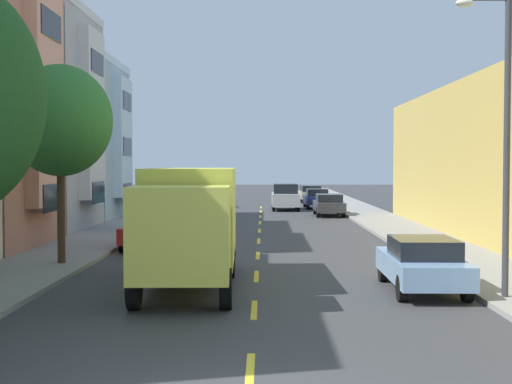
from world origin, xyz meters
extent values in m
plane|color=#38383A|center=(0.00, 30.00, 0.00)|extent=(160.00, 160.00, 0.00)
cube|color=gray|center=(-7.10, 28.00, 0.07)|extent=(3.20, 120.00, 0.14)
cube|color=gray|center=(7.10, 28.00, 0.07)|extent=(3.20, 120.00, 0.14)
cube|color=yellow|center=(0.00, 2.00, 0.00)|extent=(0.14, 2.20, 0.01)
cube|color=yellow|center=(0.00, 7.00, 0.00)|extent=(0.14, 2.20, 0.01)
cube|color=yellow|center=(0.00, 12.00, 0.00)|extent=(0.14, 2.20, 0.01)
cube|color=yellow|center=(0.00, 17.00, 0.00)|extent=(0.14, 2.20, 0.01)
cube|color=yellow|center=(0.00, 22.00, 0.00)|extent=(0.14, 2.20, 0.01)
cube|color=yellow|center=(0.00, 27.00, 0.00)|extent=(0.14, 2.20, 0.01)
cube|color=yellow|center=(0.00, 32.00, 0.00)|extent=(0.14, 2.20, 0.01)
cube|color=yellow|center=(0.00, 37.00, 0.00)|extent=(0.14, 2.20, 0.01)
cube|color=yellow|center=(0.00, 42.00, 0.00)|extent=(0.14, 2.20, 0.01)
cube|color=yellow|center=(0.00, 47.00, 0.00)|extent=(0.14, 2.20, 0.01)
cube|color=#E19B83|center=(-8.42, 18.97, 6.13)|extent=(0.55, 3.46, 8.85)
cube|color=#1E232D|center=(-8.13, 18.97, 2.04)|extent=(0.04, 2.63, 1.10)
cube|color=#1E232D|center=(-8.13, 18.97, 5.45)|extent=(0.04, 2.63, 1.10)
cube|color=#1E232D|center=(-8.13, 18.97, 8.85)|extent=(0.04, 2.63, 1.10)
cube|color=silver|center=(-8.95, 26.87, 11.06)|extent=(0.60, 7.69, 0.44)
cube|color=silver|center=(-8.42, 26.87, 5.85)|extent=(0.55, 3.46, 8.45)
cube|color=#1E232D|center=(-8.13, 26.87, 1.95)|extent=(0.04, 2.63, 1.10)
cube|color=#1E232D|center=(-8.13, 26.87, 5.20)|extent=(0.04, 2.63, 1.10)
cube|color=#1E232D|center=(-8.13, 26.87, 8.45)|extent=(0.04, 2.63, 1.10)
cube|color=#9EB7CC|center=(-14.97, 34.76, 4.62)|extent=(12.53, 7.69, 9.24)
cube|color=#CAE7FE|center=(-8.95, 34.76, 9.46)|extent=(0.60, 7.69, 0.44)
cube|color=#CAE7FE|center=(-8.42, 34.76, 4.99)|extent=(0.55, 3.46, 7.21)
cube|color=#1E232D|center=(-8.13, 34.76, 1.66)|extent=(0.04, 2.63, 1.10)
cube|color=#1E232D|center=(-8.13, 34.76, 4.44)|extent=(0.04, 2.63, 1.10)
cube|color=#1E232D|center=(-8.13, 34.76, 7.21)|extent=(0.04, 2.63, 1.10)
cylinder|color=#47331E|center=(-6.40, 13.90, 1.78)|extent=(0.26, 0.26, 3.29)
ellipsoid|color=#2D6B2D|center=(-6.40, 13.90, 4.79)|extent=(3.38, 3.38, 3.64)
cylinder|color=#38383D|center=(6.10, 7.95, 3.82)|extent=(0.16, 0.16, 7.35)
ellipsoid|color=silver|center=(5.05, 7.95, 7.24)|extent=(0.44, 0.28, 0.20)
cube|color=#D8D84C|center=(-1.83, 11.12, 1.96)|extent=(2.55, 5.91, 2.59)
cube|color=#D8D84C|center=(-1.72, 7.05, 1.76)|extent=(2.35, 1.96, 2.20)
cube|color=black|center=(-1.70, 6.15, 2.24)|extent=(2.02, 0.13, 0.97)
cube|color=black|center=(-1.90, 13.96, 0.43)|extent=(2.40, 0.22, 0.24)
cylinder|color=black|center=(-2.78, 6.97, 0.48)|extent=(0.31, 0.97, 0.96)
cylinder|color=black|center=(-0.66, 7.02, 0.48)|extent=(0.31, 0.97, 0.96)
cylinder|color=black|center=(-2.93, 12.81, 0.48)|extent=(0.31, 0.97, 0.96)
cylinder|color=black|center=(-0.81, 12.87, 0.48)|extent=(0.31, 0.97, 0.96)
cylinder|color=black|center=(-2.90, 11.71, 0.48)|extent=(0.31, 0.97, 0.96)
cylinder|color=black|center=(-0.78, 11.77, 0.48)|extent=(0.31, 0.97, 0.96)
cube|color=#7A9EC6|center=(4.42, 9.54, 0.63)|extent=(1.85, 4.52, 0.60)
cube|color=black|center=(4.42, 9.32, 1.18)|extent=(1.61, 2.18, 0.50)
cylinder|color=black|center=(5.23, 11.06, 0.33)|extent=(0.23, 0.66, 0.66)
cylinder|color=black|center=(3.65, 11.08, 0.33)|extent=(0.23, 0.66, 0.66)
cylinder|color=black|center=(5.19, 8.01, 0.33)|extent=(0.23, 0.66, 0.66)
cylinder|color=black|center=(3.61, 8.02, 0.33)|extent=(0.23, 0.66, 0.66)
cube|color=#333338|center=(4.45, 37.54, 0.63)|extent=(1.82, 4.51, 0.60)
cube|color=black|center=(4.45, 37.31, 1.18)|extent=(1.59, 2.17, 0.50)
cylinder|color=black|center=(5.25, 39.07, 0.33)|extent=(0.22, 0.66, 0.66)
cylinder|color=black|center=(3.67, 39.07, 0.33)|extent=(0.22, 0.66, 0.66)
cylinder|color=black|center=(5.23, 36.01, 0.33)|extent=(0.22, 0.66, 0.66)
cylinder|color=black|center=(3.65, 36.01, 0.33)|extent=(0.22, 0.66, 0.66)
cube|color=tan|center=(4.32, 54.72, 0.64)|extent=(1.95, 4.75, 0.62)
cube|color=black|center=(4.33, 54.34, 1.23)|extent=(1.68, 2.86, 0.55)
cylinder|color=black|center=(5.08, 56.34, 0.33)|extent=(0.24, 0.67, 0.66)
cylinder|color=black|center=(3.48, 56.29, 0.33)|extent=(0.24, 0.67, 0.66)
cylinder|color=black|center=(5.17, 53.14, 0.33)|extent=(0.24, 0.67, 0.66)
cylinder|color=black|center=(3.57, 53.10, 0.33)|extent=(0.24, 0.67, 0.66)
cube|color=#194C28|center=(-4.36, 36.04, 0.78)|extent=(2.04, 4.84, 0.90)
cube|color=black|center=(-4.36, 36.04, 1.58)|extent=(1.77, 2.82, 0.70)
cylinder|color=black|center=(-5.26, 34.43, 0.33)|extent=(0.23, 0.66, 0.66)
cylinder|color=black|center=(-3.53, 34.39, 0.33)|extent=(0.23, 0.66, 0.66)
cylinder|color=black|center=(-5.20, 37.69, 0.33)|extent=(0.23, 0.66, 0.66)
cylinder|color=black|center=(-3.47, 37.66, 0.33)|extent=(0.23, 0.66, 0.66)
cube|color=black|center=(-4.41, 25.93, 0.78)|extent=(2.03, 4.83, 0.90)
cube|color=black|center=(-4.41, 25.93, 1.58)|extent=(1.76, 2.81, 0.70)
cylinder|color=black|center=(-5.30, 24.31, 0.33)|extent=(0.23, 0.66, 0.66)
cylinder|color=black|center=(-3.57, 24.28, 0.33)|extent=(0.23, 0.66, 0.66)
cylinder|color=black|center=(-5.25, 27.58, 0.33)|extent=(0.23, 0.66, 0.66)
cylinder|color=black|center=(-3.52, 27.55, 0.33)|extent=(0.23, 0.66, 0.66)
cube|color=#195B60|center=(-4.24, 47.94, 0.73)|extent=(2.10, 5.34, 0.80)
cube|color=black|center=(-4.22, 46.77, 1.43)|extent=(1.79, 1.62, 0.60)
cylinder|color=black|center=(-5.09, 46.12, 0.33)|extent=(0.23, 0.66, 0.66)
cylinder|color=black|center=(-3.31, 46.15, 0.33)|extent=(0.23, 0.66, 0.66)
cylinder|color=black|center=(-5.16, 49.72, 0.33)|extent=(0.23, 0.66, 0.66)
cylinder|color=black|center=(-3.38, 49.75, 0.33)|extent=(0.23, 0.66, 0.66)
cube|color=navy|center=(4.22, 45.63, 0.64)|extent=(1.86, 4.05, 0.62)
cube|color=black|center=(4.23, 45.15, 1.23)|extent=(1.58, 1.72, 0.55)
cylinder|color=black|center=(4.94, 47.01, 0.33)|extent=(0.24, 0.67, 0.66)
cylinder|color=black|center=(3.42, 46.97, 0.33)|extent=(0.24, 0.67, 0.66)
cylinder|color=black|center=(5.02, 44.29, 0.33)|extent=(0.24, 0.67, 0.66)
cylinder|color=black|center=(3.50, 44.25, 0.33)|extent=(0.24, 0.67, 0.66)
cube|color=#AD1E1E|center=(-4.37, 19.14, 0.64)|extent=(1.78, 4.02, 0.62)
cube|color=black|center=(-4.37, 19.62, 1.23)|extent=(1.55, 1.70, 0.55)
cylinder|color=black|center=(-5.15, 17.79, 0.33)|extent=(0.23, 0.66, 0.66)
cylinder|color=black|center=(-3.63, 17.77, 0.33)|extent=(0.23, 0.66, 0.66)
cylinder|color=black|center=(-5.12, 20.51, 0.33)|extent=(0.23, 0.66, 0.66)
cylinder|color=black|center=(-3.60, 20.49, 0.33)|extent=(0.23, 0.66, 0.66)
cube|color=silver|center=(-4.34, 54.03, 0.63)|extent=(1.82, 4.51, 0.60)
cube|color=black|center=(-4.34, 54.25, 1.18)|extent=(1.59, 2.17, 0.50)
cylinder|color=black|center=(-5.13, 52.50, 0.33)|extent=(0.22, 0.66, 0.66)
cylinder|color=black|center=(-3.55, 52.49, 0.33)|extent=(0.22, 0.66, 0.66)
cylinder|color=black|center=(-5.12, 55.56, 0.33)|extent=(0.22, 0.66, 0.66)
cylinder|color=black|center=(-3.54, 55.55, 0.33)|extent=(0.22, 0.66, 0.66)
cube|color=#B2B5BA|center=(1.80, 43.60, 0.78)|extent=(1.95, 4.80, 0.90)
cube|color=black|center=(1.80, 43.60, 1.58)|extent=(1.72, 2.78, 0.70)
cylinder|color=black|center=(2.67, 45.24, 0.33)|extent=(0.22, 0.66, 0.66)
cylinder|color=black|center=(0.94, 45.24, 0.33)|extent=(0.22, 0.66, 0.66)
cylinder|color=black|center=(2.67, 41.97, 0.33)|extent=(0.22, 0.66, 0.66)
cylinder|color=black|center=(0.94, 41.97, 0.33)|extent=(0.22, 0.66, 0.66)
camera|label=1|loc=(0.22, -9.70, 3.37)|focal=51.02mm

